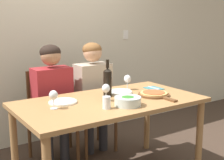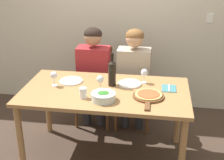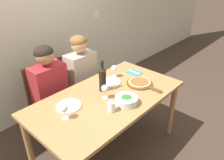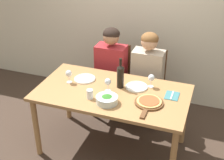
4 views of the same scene
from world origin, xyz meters
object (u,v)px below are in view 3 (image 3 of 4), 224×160
(wine_glass_right, at_px, (114,69))
(fork_on_napkin, at_px, (134,72))
(dinner_plate_right, at_px, (110,82))
(chair_right, at_px, (78,85))
(wine_glass_left, at_px, (64,109))
(person_woman, at_px, (50,87))
(broccoli_bowl, at_px, (126,100))
(wine_bottle, at_px, (103,79))
(person_man, at_px, (82,73))
(pizza_on_board, at_px, (140,83))
(dinner_plate_left, at_px, (69,106))
(water_tumbler, at_px, (111,107))
(wine_glass_centre, at_px, (105,89))
(chair_left, at_px, (47,100))

(wine_glass_right, relative_size, fork_on_napkin, 0.84)
(dinner_plate_right, xyz_separation_m, fork_on_napkin, (0.39, -0.04, -0.01))
(chair_right, xyz_separation_m, wine_glass_left, (-0.74, -0.75, 0.37))
(chair_right, bearing_deg, dinner_plate_right, -89.92)
(person_woman, bearing_deg, broccoli_bowl, -72.32)
(chair_right, relative_size, wine_bottle, 2.74)
(person_man, height_order, dinner_plate_right, person_man)
(chair_right, bearing_deg, broccoli_bowl, -101.10)
(broccoli_bowl, height_order, pizza_on_board, broccoli_bowl)
(wine_bottle, bearing_deg, dinner_plate_left, 176.38)
(person_man, distance_m, pizza_on_board, 0.79)
(fork_on_napkin, bearing_deg, pizza_on_board, -130.23)
(person_woman, bearing_deg, water_tumbler, -84.14)
(chair_right, xyz_separation_m, water_tumbler, (-0.39, -0.98, 0.32))
(dinner_plate_right, bearing_deg, chair_right, 90.08)
(wine_glass_centre, bearing_deg, wine_bottle, 52.13)
(wine_bottle, xyz_separation_m, pizza_on_board, (0.37, -0.22, -0.12))
(pizza_on_board, distance_m, water_tumbler, 0.60)
(dinner_plate_right, bearing_deg, person_man, 90.10)
(water_tumbler, bearing_deg, broccoli_bowl, -6.17)
(wine_glass_right, bearing_deg, broccoli_bowl, -126.26)
(broccoli_bowl, relative_size, pizza_on_board, 0.52)
(chair_right, height_order, wine_glass_right, chair_right)
(chair_right, height_order, wine_bottle, wine_bottle)
(dinner_plate_left, distance_m, fork_on_napkin, 1.00)
(wine_glass_right, relative_size, water_tumbler, 1.51)
(chair_right, distance_m, wine_glass_left, 1.12)
(chair_right, xyz_separation_m, person_man, (0.00, -0.11, 0.23))
(pizza_on_board, distance_m, wine_glass_centre, 0.49)
(wine_glass_left, bearing_deg, person_woman, 67.62)
(dinner_plate_left, distance_m, dinner_plate_right, 0.61)
(chair_right, height_order, pizza_on_board, chair_right)
(chair_left, distance_m, chair_right, 0.48)
(chair_left, height_order, pizza_on_board, chair_left)
(wine_glass_right, bearing_deg, dinner_plate_right, -154.96)
(wine_glass_left, relative_size, wine_glass_centre, 1.00)
(person_man, distance_m, dinner_plate_left, 0.80)
(wine_bottle, height_order, dinner_plate_right, wine_bottle)
(wine_glass_left, height_order, wine_glass_right, same)
(dinner_plate_right, relative_size, wine_glass_left, 1.61)
(dinner_plate_left, relative_size, wine_glass_right, 1.61)
(dinner_plate_right, relative_size, wine_glass_centre, 1.61)
(dinner_plate_right, xyz_separation_m, pizza_on_board, (0.20, -0.27, 0.01))
(broccoli_bowl, xyz_separation_m, pizza_on_board, (0.40, 0.12, -0.02))
(chair_right, relative_size, dinner_plate_right, 3.86)
(pizza_on_board, relative_size, wine_glass_right, 2.86)
(person_woman, distance_m, fork_on_napkin, 1.03)
(fork_on_napkin, bearing_deg, wine_glass_centre, -168.89)
(wine_glass_left, bearing_deg, water_tumbler, -33.10)
(dinner_plate_left, bearing_deg, person_man, 40.32)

